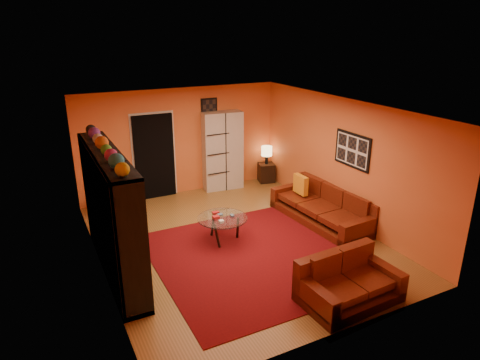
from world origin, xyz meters
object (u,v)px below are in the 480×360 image
entertainment_unit (111,214)px  storage_cabinet (222,151)px  loveseat (346,282)px  coffee_table (222,220)px  side_table (266,173)px  sofa (325,208)px  tv (116,218)px  bowl_chair (109,201)px  table_lamp (267,152)px

entertainment_unit → storage_cabinet: (3.28, 2.80, -0.06)m
loveseat → coffee_table: size_ratio=1.60×
coffee_table → side_table: bearing=46.1°
loveseat → storage_cabinet: size_ratio=0.77×
entertainment_unit → coffee_table: (2.06, 0.14, -0.61)m
sofa → tv: bearing=176.9°
coffee_table → entertainment_unit: bearing=-176.1°
tv → storage_cabinet: bearing=-48.6°
entertainment_unit → side_table: 5.33m
sofa → coffee_table: sofa is taller
tv → storage_cabinet: (3.23, 2.85, 0.02)m
sofa → bowl_chair: sofa is taller
entertainment_unit → tv: (0.05, -0.05, -0.08)m
loveseat → coffee_table: bearing=16.4°
side_table → table_lamp: size_ratio=1.05×
entertainment_unit → sofa: size_ratio=1.21×
sofa → storage_cabinet: bearing=108.2°
tv → loveseat: (2.91, -2.37, -0.69)m
entertainment_unit → tv: entertainment_unit is taller
sofa → coffee_table: (-2.36, 0.13, 0.16)m
loveseat → storage_cabinet: 5.28m
table_lamp → storage_cabinet: bearing=175.6°
storage_cabinet → table_lamp: 1.26m
loveseat → coffee_table: (-0.90, 2.56, 0.16)m
storage_cabinet → side_table: size_ratio=3.97×
tv → coffee_table: tv is taller
storage_cabinet → bowl_chair: bearing=-168.4°
coffee_table → table_lamp: 3.58m
entertainment_unit → loveseat: 3.89m
loveseat → bowl_chair: bearing=25.0°
coffee_table → storage_cabinet: (1.22, 2.66, 0.55)m
tv → loveseat: tv is taller
coffee_table → tv: bearing=-174.6°
sofa → table_lamp: size_ratio=5.20×
side_table → loveseat: bearing=-107.0°
tv → storage_cabinet: size_ratio=0.44×
sofa → bowl_chair: size_ratio=3.99×
sofa → side_table: bearing=83.8°
side_table → tv: bearing=-148.4°
tv → sofa: bearing=-89.2°
entertainment_unit → side_table: bearing=30.9°
entertainment_unit → coffee_table: bearing=3.9°
entertainment_unit → coffee_table: 2.15m
sofa → loveseat: size_ratio=1.61×
sofa → bowl_chair: (-4.07, 2.49, -0.01)m
sofa → side_table: (0.11, 2.69, -0.03)m
sofa → table_lamp: table_lamp is taller
bowl_chair → loveseat: bearing=-62.1°
sofa → table_lamp: (0.11, 2.69, 0.55)m
tv → table_lamp: (4.47, 2.75, -0.14)m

